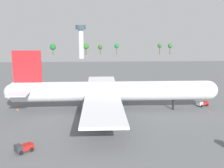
{
  "coord_description": "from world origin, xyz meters",
  "views": [
    {
      "loc": [
        -4.29,
        -88.25,
        27.24
      ],
      "look_at": [
        0.0,
        0.0,
        9.33
      ],
      "focal_mm": 42.75,
      "sensor_mm": 36.0,
      "label": 1
    }
  ],
  "objects_px": {
    "cargo_loader": "(188,90)",
    "safety_cone_tail": "(17,109)",
    "maintenance_van": "(24,148)",
    "catering_truck": "(202,103)",
    "control_tower": "(81,38)",
    "safety_cone_nose": "(209,111)",
    "cargo_airplane": "(111,91)"
  },
  "relations": [
    {
      "from": "cargo_airplane",
      "to": "catering_truck",
      "type": "relative_size",
      "value": 15.22
    },
    {
      "from": "safety_cone_nose",
      "to": "control_tower",
      "type": "xyz_separation_m",
      "value": [
        -54.4,
        177.07,
        19.21
      ]
    },
    {
      "from": "safety_cone_tail",
      "to": "cargo_airplane",
      "type": "bearing_deg",
      "value": -3.15
    },
    {
      "from": "cargo_loader",
      "to": "control_tower",
      "type": "relative_size",
      "value": 0.13
    },
    {
      "from": "catering_truck",
      "to": "control_tower",
      "type": "height_order",
      "value": "control_tower"
    },
    {
      "from": "catering_truck",
      "to": "control_tower",
      "type": "distance_m",
      "value": 179.39
    },
    {
      "from": "catering_truck",
      "to": "maintenance_van",
      "type": "height_order",
      "value": "catering_truck"
    },
    {
      "from": "maintenance_van",
      "to": "safety_cone_tail",
      "type": "relative_size",
      "value": 5.89
    },
    {
      "from": "safety_cone_tail",
      "to": "control_tower",
      "type": "distance_m",
      "value": 173.28
    },
    {
      "from": "maintenance_van",
      "to": "safety_cone_tail",
      "type": "distance_m",
      "value": 34.58
    },
    {
      "from": "catering_truck",
      "to": "safety_cone_nose",
      "type": "height_order",
      "value": "catering_truck"
    },
    {
      "from": "safety_cone_nose",
      "to": "control_tower",
      "type": "distance_m",
      "value": 186.23
    },
    {
      "from": "cargo_airplane",
      "to": "safety_cone_tail",
      "type": "xyz_separation_m",
      "value": [
        -32.36,
        1.78,
        -6.37
      ]
    },
    {
      "from": "cargo_airplane",
      "to": "safety_cone_tail",
      "type": "height_order",
      "value": "cargo_airplane"
    },
    {
      "from": "control_tower",
      "to": "cargo_airplane",
      "type": "bearing_deg",
      "value": -83.0
    },
    {
      "from": "cargo_loader",
      "to": "safety_cone_nose",
      "type": "xyz_separation_m",
      "value": [
        -2.27,
        -28.03,
        -0.85
      ]
    },
    {
      "from": "maintenance_van",
      "to": "safety_cone_tail",
      "type": "xyz_separation_m",
      "value": [
        -11.11,
        32.74,
        -0.7
      ]
    },
    {
      "from": "cargo_airplane",
      "to": "maintenance_van",
      "type": "height_order",
      "value": "cargo_airplane"
    },
    {
      "from": "cargo_loader",
      "to": "safety_cone_tail",
      "type": "distance_m",
      "value": 71.44
    },
    {
      "from": "catering_truck",
      "to": "safety_cone_tail",
      "type": "bearing_deg",
      "value": -178.2
    },
    {
      "from": "control_tower",
      "to": "catering_truck",
      "type": "bearing_deg",
      "value": -72.1
    },
    {
      "from": "maintenance_van",
      "to": "control_tower",
      "type": "relative_size",
      "value": 0.14
    },
    {
      "from": "maintenance_van",
      "to": "safety_cone_nose",
      "type": "relative_size",
      "value": 7.23
    },
    {
      "from": "catering_truck",
      "to": "maintenance_van",
      "type": "relative_size",
      "value": 1.1
    },
    {
      "from": "cargo_loader",
      "to": "safety_cone_tail",
      "type": "height_order",
      "value": "cargo_loader"
    },
    {
      "from": "cargo_airplane",
      "to": "cargo_loader",
      "type": "distance_m",
      "value": 43.42
    },
    {
      "from": "catering_truck",
      "to": "control_tower",
      "type": "bearing_deg",
      "value": 107.9
    },
    {
      "from": "cargo_loader",
      "to": "catering_truck",
      "type": "distance_m",
      "value": 20.84
    },
    {
      "from": "safety_cone_nose",
      "to": "safety_cone_tail",
      "type": "bearing_deg",
      "value": 175.46
    },
    {
      "from": "cargo_airplane",
      "to": "cargo_loader",
      "type": "relative_size",
      "value": 17.63
    },
    {
      "from": "maintenance_van",
      "to": "safety_cone_nose",
      "type": "distance_m",
      "value": 60.9
    },
    {
      "from": "maintenance_van",
      "to": "cargo_airplane",
      "type": "bearing_deg",
      "value": 55.54
    }
  ]
}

